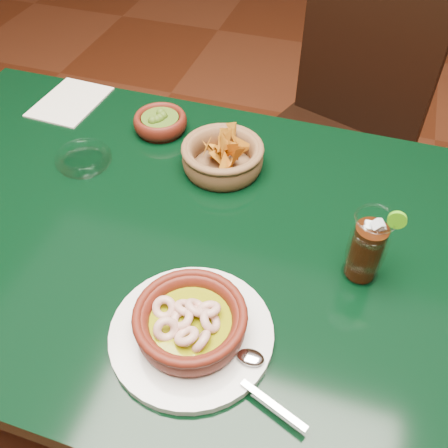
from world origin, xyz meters
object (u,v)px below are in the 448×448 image
(shrimp_plate, at_px, (191,325))
(chip_basket, at_px, (223,157))
(dining_chair, at_px, (335,135))
(dining_table, at_px, (160,257))
(cola_drink, at_px, (367,247))

(shrimp_plate, distance_m, chip_basket, 0.40)
(dining_chair, bearing_deg, dining_table, -109.61)
(shrimp_plate, bearing_deg, dining_chair, 83.56)
(cola_drink, bearing_deg, chip_basket, 147.88)
(dining_table, distance_m, chip_basket, 0.24)
(dining_table, distance_m, dining_chair, 0.76)
(chip_basket, distance_m, cola_drink, 0.36)
(dining_table, distance_m, shrimp_plate, 0.28)
(dining_chair, height_order, cola_drink, dining_chair)
(dining_table, distance_m, cola_drink, 0.41)
(dining_table, height_order, cola_drink, cola_drink)
(dining_chair, distance_m, chip_basket, 0.61)
(dining_chair, height_order, shrimp_plate, dining_chair)
(cola_drink, bearing_deg, dining_table, 179.56)
(cola_drink, bearing_deg, shrimp_plate, -138.13)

